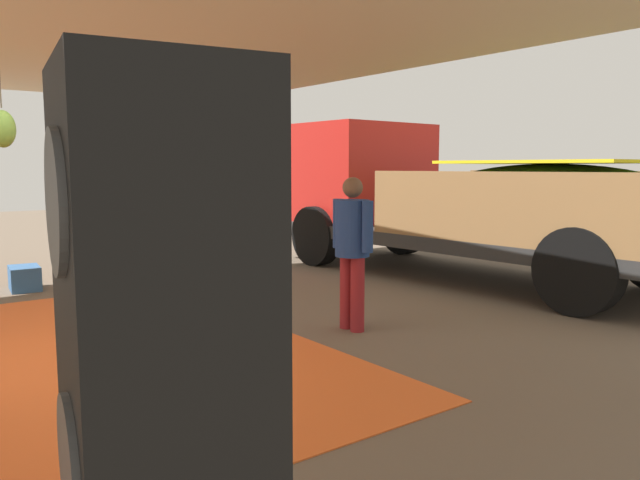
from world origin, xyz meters
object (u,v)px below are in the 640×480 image
worker_0 (222,218)px  speaker_stack (167,454)px  worker_1 (352,242)px  banana_bunch_2 (117,322)px  cargo_truck_main (452,197)px  banana_bunch_0 (166,302)px  banana_bunch_7 (106,307)px  crate_0 (25,278)px

worker_0 → speaker_stack: 7.73m
worker_1 → banana_bunch_2: bearing=-109.4°
cargo_truck_main → worker_0: 3.52m
worker_1 → speaker_stack: size_ratio=0.82×
cargo_truck_main → banana_bunch_0: bearing=-89.5°
banana_bunch_0 → worker_0: (-1.79, 1.65, 0.72)m
cargo_truck_main → banana_bunch_7: bearing=-89.0°
banana_bunch_0 → banana_bunch_7: 0.68m
banana_bunch_0 → banana_bunch_7: banana_bunch_7 is taller
banana_bunch_2 → banana_bunch_7: size_ratio=1.19×
banana_bunch_7 → worker_1: 2.62m
banana_bunch_7 → cargo_truck_main: bearing=91.0°
banana_bunch_0 → worker_1: size_ratio=0.27×
worker_0 → crate_0: worker_0 is taller
banana_bunch_7 → speaker_stack: size_ratio=0.26×
cargo_truck_main → speaker_stack: 8.44m
banana_bunch_2 → cargo_truck_main: size_ratio=0.08×
banana_bunch_2 → crate_0: bearing=-178.9°
worker_0 → speaker_stack: bearing=-29.0°
banana_bunch_2 → speaker_stack: (4.12, -1.26, 0.69)m
banana_bunch_2 → worker_1: (0.76, 2.15, 0.65)m
worker_1 → banana_bunch_0: bearing=-140.6°
speaker_stack → crate_0: bearing=171.1°
banana_bunch_7 → crate_0: 2.70m
banana_bunch_7 → cargo_truck_main: (-0.09, 5.37, 0.96)m
cargo_truck_main → speaker_stack: (5.01, -6.79, -0.24)m
banana_bunch_0 → worker_0: size_ratio=0.27×
crate_0 → speaker_stack: bearing=-8.9°
banana_bunch_2 → worker_1: size_ratio=0.38×
cargo_truck_main → worker_1: size_ratio=4.46×
banana_bunch_7 → worker_0: (-1.84, 2.33, 0.67)m
speaker_stack → crate_0: (-7.61, 1.20, -0.79)m
banana_bunch_0 → worker_0: bearing=137.3°
worker_0 → banana_bunch_2: bearing=-43.3°
cargo_truck_main → worker_1: 3.77m
worker_0 → crate_0: bearing=-108.4°
speaker_stack → banana_bunch_7: bearing=163.9°
banana_bunch_7 → banana_bunch_2: bearing=-10.8°
banana_bunch_0 → speaker_stack: 5.45m
banana_bunch_0 → cargo_truck_main: cargo_truck_main is taller
speaker_stack → crate_0: size_ratio=3.46×
banana_bunch_0 → cargo_truck_main: 4.80m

